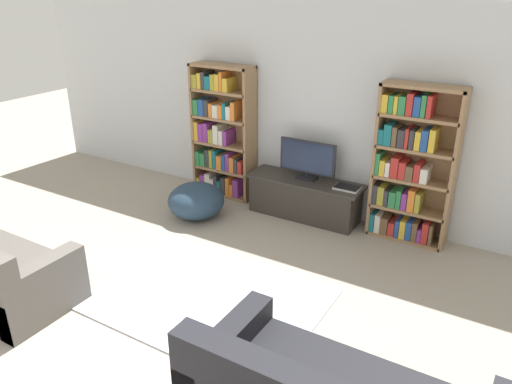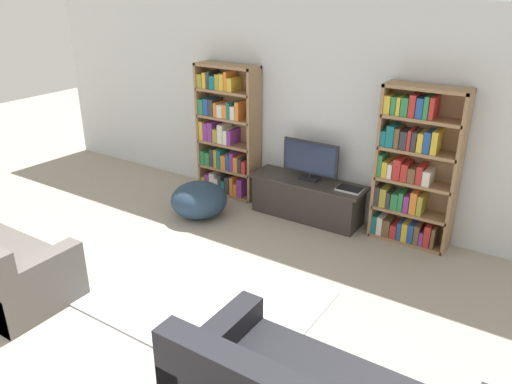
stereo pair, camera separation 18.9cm
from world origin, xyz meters
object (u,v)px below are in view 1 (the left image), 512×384
at_px(television, 307,159).
at_px(beanbag_ottoman, 196,201).
at_px(bookshelf_left, 222,135).
at_px(bookshelf_right, 410,168).
at_px(laptop, 347,188).
at_px(tv_stand, 304,198).

bearing_deg(television, beanbag_ottoman, -146.99).
relative_size(bookshelf_left, bookshelf_right, 1.00).
bearing_deg(laptop, bookshelf_right, 9.58).
height_order(television, beanbag_ottoman, television).
relative_size(television, laptop, 2.44).
bearing_deg(tv_stand, bookshelf_right, 4.98).
bearing_deg(bookshelf_right, laptop, -170.42).
distance_m(bookshelf_right, laptop, 0.76).
xyz_separation_m(television, beanbag_ottoman, (-1.16, -0.75, -0.54)).
bearing_deg(tv_stand, bookshelf_left, 175.41).
relative_size(laptop, beanbag_ottoman, 0.42).
relative_size(bookshelf_right, laptop, 5.99).
relative_size(bookshelf_left, television, 2.45).
height_order(bookshelf_right, beanbag_ottoman, bookshelf_right).
height_order(tv_stand, beanbag_ottoman, tv_stand).
bearing_deg(beanbag_ottoman, television, 33.01).
height_order(bookshelf_right, television, bookshelf_right).
distance_m(television, beanbag_ottoman, 1.48).
bearing_deg(beanbag_ottoman, laptop, 22.42).
bearing_deg(beanbag_ottoman, bookshelf_right, 18.99).
xyz_separation_m(laptop, beanbag_ottoman, (-1.71, -0.71, -0.29)).
bearing_deg(bookshelf_left, laptop, -3.43).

